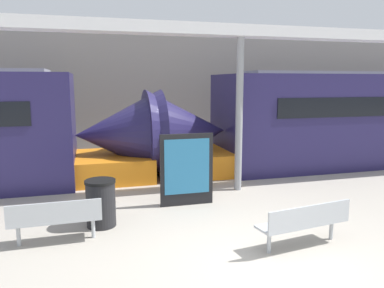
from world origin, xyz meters
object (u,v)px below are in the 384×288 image
at_px(bench_near, 305,221).
at_px(poster_board, 187,169).
at_px(support_column_near, 239,116).
at_px(train_left, 381,119).
at_px(bench_far, 56,217).
at_px(trash_bin, 101,203).

relative_size(bench_near, poster_board, 1.04).
bearing_deg(poster_board, bench_near, -63.22).
height_order(bench_near, poster_board, poster_board).
xyz_separation_m(bench_near, support_column_near, (0.25, 3.64, 1.50)).
bearing_deg(poster_board, support_column_near, 28.19).
xyz_separation_m(train_left, support_column_near, (-6.50, -2.23, 0.47)).
xyz_separation_m(poster_board, support_column_near, (1.64, 0.88, 1.13)).
relative_size(bench_far, trash_bin, 1.69).
xyz_separation_m(trash_bin, poster_board, (1.98, 0.80, 0.38)).
relative_size(bench_near, bench_far, 1.10).
bearing_deg(poster_board, trash_bin, -158.10).
xyz_separation_m(bench_far, support_column_near, (4.42, 2.32, 1.50)).
height_order(train_left, bench_near, train_left).
height_order(train_left, trash_bin, train_left).
height_order(bench_far, trash_bin, trash_bin).
xyz_separation_m(bench_near, trash_bin, (-3.37, 1.97, -0.01)).
height_order(poster_board, support_column_near, support_column_near).
relative_size(trash_bin, poster_board, 0.56).
height_order(trash_bin, support_column_near, support_column_near).
relative_size(trash_bin, support_column_near, 0.24).
bearing_deg(trash_bin, bench_near, -30.27).
bearing_deg(bench_near, train_left, 32.58).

